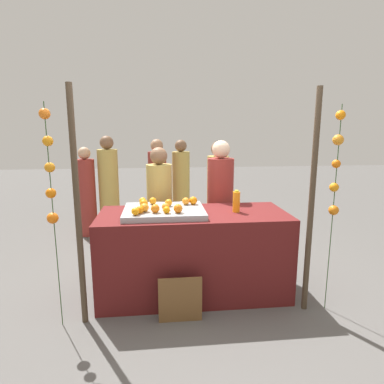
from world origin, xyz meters
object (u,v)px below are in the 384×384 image
chalkboard_sign (180,300)px  vendor_right (220,210)px  stall_counter (193,253)px  vendor_left (160,214)px  orange_0 (193,201)px  orange_1 (135,211)px  juice_bottle (236,202)px

chalkboard_sign → vendor_right: (0.61, 1.22, 0.56)m
stall_counter → vendor_left: 0.81m
stall_counter → chalkboard_sign: bearing=-108.6°
orange_0 → orange_1: (-0.61, -0.40, -0.01)m
orange_1 → juice_bottle: 1.10m
orange_0 → chalkboard_sign: size_ratio=0.19×
orange_1 → vendor_left: bearing=75.6°
stall_counter → chalkboard_sign: 0.63m
orange_0 → orange_1: size_ratio=1.13×
orange_1 → vendor_right: size_ratio=0.05×
stall_counter → orange_0: orange_0 is taller
chalkboard_sign → vendor_left: 1.35m
stall_counter → chalkboard_sign: (-0.19, -0.56, -0.24)m
stall_counter → vendor_right: bearing=57.4°
juice_bottle → vendor_left: (-0.83, 0.68, -0.30)m
stall_counter → orange_0: (0.01, 0.14, 0.57)m
orange_0 → orange_1: orange_0 is taller
stall_counter → vendor_right: vendor_right is taller
juice_bottle → chalkboard_sign: 1.18m
vendor_right → vendor_left: bearing=179.1°
stall_counter → vendor_left: bearing=118.2°
stall_counter → vendor_left: size_ratio=1.28×
orange_1 → juice_bottle: (1.07, 0.25, 0.02)m
orange_0 → vendor_right: (0.41, 0.52, -0.25)m
orange_0 → chalkboard_sign: (-0.20, -0.69, -0.81)m
orange_0 → orange_1: bearing=-146.8°
vendor_right → orange_0: bearing=-128.1°
stall_counter → juice_bottle: 0.74m
vendor_left → vendor_right: vendor_right is taller
chalkboard_sign → vendor_left: bearing=98.1°
stall_counter → juice_bottle: (0.47, -0.01, 0.58)m
vendor_left → vendor_right: size_ratio=0.95×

